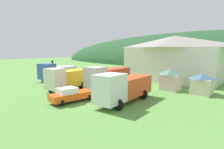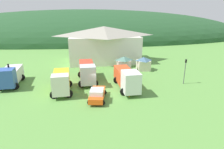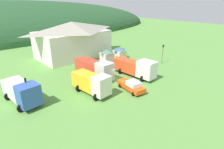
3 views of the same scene
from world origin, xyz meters
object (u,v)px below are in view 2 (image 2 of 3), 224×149
(heavy_rig_white, at_px, (127,78))
(traffic_light_east, at_px, (185,69))
(play_shed_pink, at_px, (124,64))
(service_pickup_orange, at_px, (97,94))
(box_truck_blue, at_px, (10,75))
(tow_truck_silver, at_px, (87,71))
(depot_building, at_px, (104,44))
(traffic_light_west, at_px, (10,73))
(traffic_cone_near_pickup, at_px, (129,97))
(play_shed_cream, at_px, (143,63))
(heavy_rig_striped, at_px, (61,81))

(heavy_rig_white, distance_m, traffic_light_east, 9.91)
(play_shed_pink, distance_m, service_pickup_orange, 14.31)
(box_truck_blue, distance_m, traffic_light_east, 28.17)
(tow_truck_silver, distance_m, traffic_light_east, 16.14)
(tow_truck_silver, xyz_separation_m, heavy_rig_white, (5.91, -4.37, -0.06))
(traffic_light_east, bearing_deg, service_pickup_orange, -163.86)
(depot_building, distance_m, heavy_rig_white, 18.92)
(heavy_rig_white, bearing_deg, play_shed_pink, 169.07)
(box_truck_blue, distance_m, heavy_rig_white, 18.60)
(depot_building, bearing_deg, traffic_light_east, -57.42)
(box_truck_blue, xyz_separation_m, traffic_light_west, (0.39, -1.04, 0.68))
(play_shed_pink, bearing_deg, traffic_light_east, -46.08)
(traffic_cone_near_pickup, bearing_deg, traffic_light_west, 160.74)
(traffic_cone_near_pickup, bearing_deg, heavy_rig_white, 85.15)
(traffic_cone_near_pickup, bearing_deg, tow_truck_silver, 127.47)
(play_shed_cream, xyz_separation_m, box_truck_blue, (-23.77, -5.69, 0.29))
(depot_building, relative_size, play_shed_pink, 5.67)
(play_shed_pink, relative_size, heavy_rig_white, 0.35)
(depot_building, xyz_separation_m, play_shed_cream, (7.15, -8.86, -2.89))
(heavy_rig_striped, xyz_separation_m, service_pickup_orange, (4.99, -3.32, -0.92))
(traffic_light_west, bearing_deg, heavy_rig_striped, -20.86)
(play_shed_pink, relative_size, heavy_rig_striped, 0.45)
(box_truck_blue, xyz_separation_m, service_pickup_orange, (13.41, -7.43, -0.86))
(play_shed_cream, bearing_deg, service_pickup_orange, -128.30)
(heavy_rig_striped, relative_size, service_pickup_orange, 1.30)
(box_truck_blue, height_order, heavy_rig_striped, heavy_rig_striped)
(tow_truck_silver, height_order, traffic_cone_near_pickup, tow_truck_silver)
(play_shed_pink, relative_size, traffic_light_east, 0.73)
(heavy_rig_striped, height_order, heavy_rig_white, heavy_rig_white)
(heavy_rig_striped, distance_m, service_pickup_orange, 6.06)
(play_shed_cream, height_order, box_truck_blue, box_truck_blue)
(depot_building, relative_size, service_pickup_orange, 3.35)
(depot_building, height_order, service_pickup_orange, depot_building)
(play_shed_cream, distance_m, traffic_light_west, 24.35)
(play_shed_pink, distance_m, tow_truck_silver, 9.07)
(play_shed_cream, distance_m, traffic_cone_near_pickup, 14.20)
(service_pickup_orange, bearing_deg, traffic_cone_near_pickup, 103.42)
(play_shed_pink, xyz_separation_m, traffic_light_west, (-19.24, -6.49, 0.81))
(heavy_rig_striped, relative_size, heavy_rig_white, 0.78)
(box_truck_blue, bearing_deg, traffic_light_east, 78.80)
(play_shed_pink, height_order, traffic_light_west, traffic_light_west)
(heavy_rig_white, relative_size, traffic_light_east, 2.06)
(box_truck_blue, distance_m, traffic_light_west, 1.31)
(heavy_rig_striped, height_order, tow_truck_silver, tow_truck_silver)
(play_shed_cream, bearing_deg, box_truck_blue, -166.54)
(play_shed_pink, height_order, box_truck_blue, box_truck_blue)
(depot_building, bearing_deg, tow_truck_silver, -107.07)
(heavy_rig_white, bearing_deg, depot_building, -177.37)
(heavy_rig_striped, distance_m, traffic_cone_near_pickup, 10.08)
(service_pickup_orange, xyz_separation_m, traffic_cone_near_pickup, (4.46, 0.27, -0.83))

